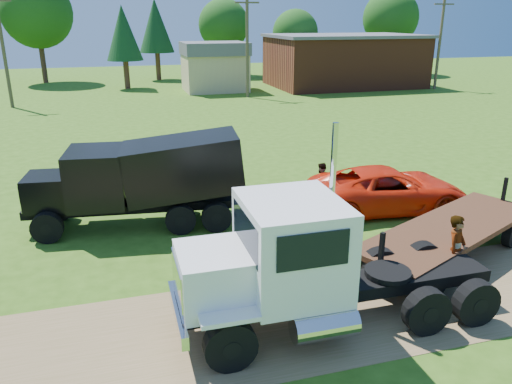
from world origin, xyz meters
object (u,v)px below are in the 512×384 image
object	(u,v)px
white_semi_tractor	(295,265)
flatbed_trailer	(449,234)
spectator_a	(455,250)
black_dump_truck	(144,177)
orange_pickup	(388,189)

from	to	relation	value
white_semi_tractor	flatbed_trailer	xyz separation A→B (m)	(5.80, 2.10, -0.84)
white_semi_tractor	spectator_a	size ratio (longest dim) A/B	3.94
black_dump_truck	flatbed_trailer	size ratio (longest dim) A/B	1.03
white_semi_tractor	flatbed_trailer	distance (m)	6.23
black_dump_truck	white_semi_tractor	bearing A→B (deg)	-61.83
white_semi_tractor	spectator_a	bearing A→B (deg)	8.68
black_dump_truck	orange_pickup	xyz separation A→B (m)	(8.95, -1.04, -0.96)
white_semi_tractor	black_dump_truck	xyz separation A→B (m)	(-2.85, 7.28, 0.16)
spectator_a	orange_pickup	bearing A→B (deg)	44.98
black_dump_truck	spectator_a	world-z (taller)	black_dump_truck
black_dump_truck	flatbed_trailer	distance (m)	10.13
spectator_a	flatbed_trailer	bearing A→B (deg)	25.13
white_semi_tractor	flatbed_trailer	world-z (taller)	white_semi_tractor
black_dump_truck	orange_pickup	distance (m)	9.06
flatbed_trailer	white_semi_tractor	bearing A→B (deg)	175.36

